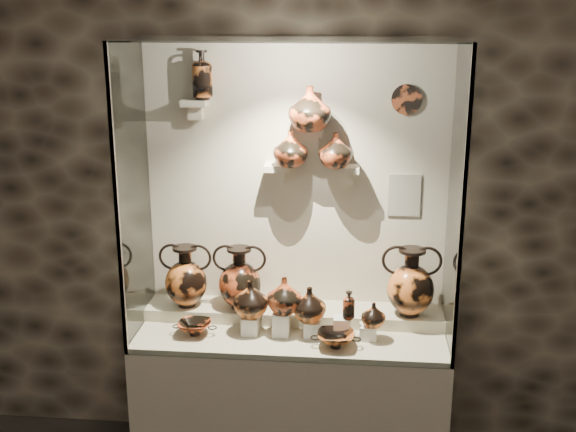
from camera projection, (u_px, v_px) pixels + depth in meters
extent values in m
cube|color=black|center=(296.00, 182.00, 4.07)|extent=(5.00, 0.02, 3.20)
cube|color=beige|center=(291.00, 401.00, 4.09)|extent=(1.70, 0.60, 0.80)
cube|color=#C3B697|center=(291.00, 334.00, 3.98)|extent=(1.68, 0.58, 0.03)
cube|color=#C3B697|center=(294.00, 315.00, 4.14)|extent=(1.70, 0.25, 0.10)
cube|color=beige|center=(296.00, 182.00, 4.06)|extent=(1.70, 0.03, 1.60)
cube|color=white|center=(286.00, 212.00, 3.48)|extent=(1.70, 0.01, 1.60)
cube|color=white|center=(133.00, 193.00, 3.84)|extent=(0.01, 0.60, 1.60)
cube|color=white|center=(456.00, 200.00, 3.68)|extent=(0.01, 0.60, 1.60)
cube|color=white|center=(292.00, 40.00, 3.54)|extent=(1.70, 0.60, 0.01)
cube|color=gray|center=(117.00, 207.00, 3.56)|extent=(0.02, 0.02, 1.60)
cube|color=gray|center=(463.00, 216.00, 3.41)|extent=(0.02, 0.02, 1.60)
cube|color=silver|center=(250.00, 325.00, 3.93)|extent=(0.09, 0.09, 0.10)
cube|color=silver|center=(281.00, 324.00, 3.91)|extent=(0.09, 0.09, 0.13)
cube|color=silver|center=(312.00, 329.00, 3.90)|extent=(0.09, 0.09, 0.09)
cube|color=silver|center=(342.00, 327.00, 3.88)|extent=(0.09, 0.09, 0.12)
cube|color=silver|center=(368.00, 332.00, 3.88)|extent=(0.09, 0.09, 0.08)
cube|color=beige|center=(195.00, 103.00, 3.91)|extent=(0.14, 0.12, 0.04)
cube|color=beige|center=(277.00, 167.00, 3.97)|extent=(0.14, 0.12, 0.04)
cube|color=beige|center=(314.00, 132.00, 3.90)|extent=(0.10, 0.12, 0.04)
cube|color=beige|center=(346.00, 169.00, 3.94)|extent=(0.14, 0.12, 0.04)
imported|color=#CD6427|center=(251.00, 299.00, 3.90)|extent=(0.21, 0.21, 0.20)
imported|color=#B74520|center=(284.00, 295.00, 3.88)|extent=(0.20, 0.20, 0.20)
imported|color=#CD6427|center=(309.00, 304.00, 3.87)|extent=(0.24, 0.24, 0.19)
imported|color=#CD6427|center=(373.00, 315.00, 3.83)|extent=(0.17, 0.17, 0.14)
imported|color=#B74520|center=(290.00, 149.00, 3.89)|extent=(0.24, 0.24, 0.20)
imported|color=#B74520|center=(310.00, 108.00, 3.80)|extent=(0.29, 0.29, 0.24)
imported|color=#B74520|center=(336.00, 150.00, 3.87)|extent=(0.22, 0.22, 0.19)
cylinder|color=#A44320|center=(407.00, 99.00, 3.85)|extent=(0.16, 0.02, 0.16)
cube|color=beige|center=(404.00, 195.00, 4.00)|extent=(0.18, 0.01, 0.24)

